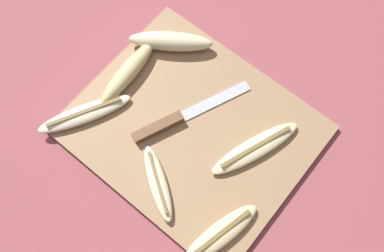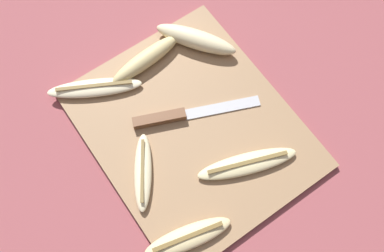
{
  "view_description": "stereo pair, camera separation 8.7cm",
  "coord_description": "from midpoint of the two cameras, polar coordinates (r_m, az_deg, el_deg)",
  "views": [
    {
      "loc": [
        0.2,
        -0.24,
        0.83
      ],
      "look_at": [
        0.0,
        0.0,
        0.02
      ],
      "focal_mm": 42.0,
      "sensor_mm": 36.0,
      "label": 1
    },
    {
      "loc": [
        0.26,
        -0.18,
        0.83
      ],
      "look_at": [
        0.0,
        0.0,
        0.02
      ],
      "focal_mm": 42.0,
      "sensor_mm": 36.0,
      "label": 2
    }
  ],
  "objects": [
    {
      "name": "cutting_board",
      "position": [
        0.88,
        2.79,
        -0.74
      ],
      "size": [
        0.44,
        0.37,
        0.01
      ],
      "color": "#997551",
      "rests_on": "ground_plane"
    },
    {
      "name": "knife",
      "position": [
        0.88,
        0.35,
        0.88
      ],
      "size": [
        0.12,
        0.24,
        0.02
      ],
      "rotation": [
        0.0,
        0.0,
        -0.4
      ],
      "color": "brown",
      "rests_on": "cutting_board"
    },
    {
      "name": "banana_ripe_center",
      "position": [
        0.82,
        2.59,
        -14.37
      ],
      "size": [
        0.08,
        0.17,
        0.02
      ],
      "rotation": [
        0.0,
        0.0,
        6.05
      ],
      "color": "beige",
      "rests_on": "cutting_board"
    },
    {
      "name": "banana_bright_far",
      "position": [
        0.91,
        -9.64,
        4.45
      ],
      "size": [
        0.12,
        0.19,
        0.02
      ],
      "rotation": [
        0.0,
        0.0,
        5.79
      ],
      "color": "beige",
      "rests_on": "cutting_board"
    },
    {
      "name": "banana_cream_curved",
      "position": [
        0.94,
        3.15,
        10.63
      ],
      "size": [
        0.17,
        0.13,
        0.04
      ],
      "rotation": [
        0.0,
        0.0,
        5.32
      ],
      "color": "beige",
      "rests_on": "cutting_board"
    },
    {
      "name": "banana_soft_right",
      "position": [
        0.86,
        9.9,
        -5.13
      ],
      "size": [
        0.11,
        0.2,
        0.02
      ],
      "rotation": [
        0.0,
        0.0,
        2.79
      ],
      "color": "beige",
      "rests_on": "cutting_board"
    },
    {
      "name": "banana_spotted_left",
      "position": [
        0.92,
        -3.15,
        8.21
      ],
      "size": [
        0.05,
        0.17,
        0.03
      ],
      "rotation": [
        0.0,
        0.0,
        3.23
      ],
      "color": "#DBC684",
      "rests_on": "cutting_board"
    },
    {
      "name": "ground_plane",
      "position": [
        0.89,
        2.77,
        -0.87
      ],
      "size": [
        4.0,
        4.0,
        0.0
      ],
      "primitive_type": "plane",
      "color": "#93474C"
    },
    {
      "name": "banana_pale_long",
      "position": [
        0.84,
        -3.33,
        -6.23
      ],
      "size": [
        0.14,
        0.11,
        0.02
      ],
      "rotation": [
        0.0,
        0.0,
        4.13
      ],
      "color": "beige",
      "rests_on": "cutting_board"
    }
  ]
}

